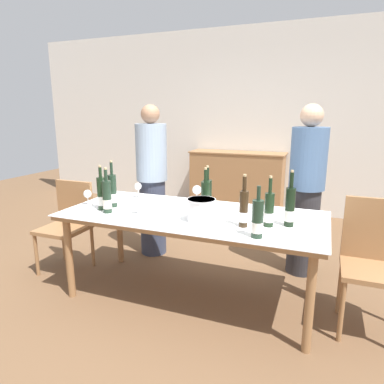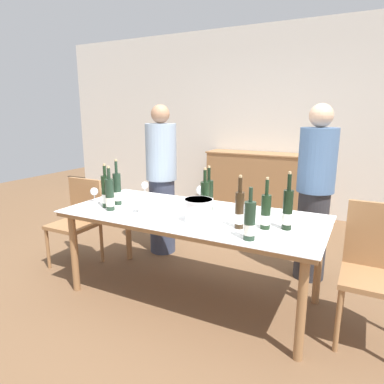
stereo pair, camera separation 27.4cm
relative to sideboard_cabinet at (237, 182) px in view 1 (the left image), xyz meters
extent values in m
plane|color=brown|center=(0.28, -2.62, -0.48)|extent=(12.00, 12.00, 0.00)
cube|color=silver|center=(0.28, 0.29, 0.92)|extent=(8.00, 0.10, 2.80)
cube|color=#996B42|center=(0.00, 0.00, -0.01)|extent=(1.41, 0.44, 0.93)
cube|color=#996B42|center=(0.00, 0.00, 0.47)|extent=(1.45, 0.46, 0.02)
cylinder|color=#996B42|center=(-0.67, -3.00, -0.13)|extent=(0.06, 0.06, 0.70)
cylinder|color=#996B42|center=(1.24, -3.00, -0.13)|extent=(0.06, 0.06, 0.70)
cylinder|color=#996B42|center=(-0.67, -2.24, -0.13)|extent=(0.06, 0.06, 0.70)
cylinder|color=#996B42|center=(1.24, -2.24, -0.13)|extent=(0.06, 0.06, 0.70)
cube|color=#996B42|center=(0.28, -2.62, 0.24)|extent=(2.08, 0.92, 0.04)
cube|color=white|center=(0.28, -2.62, 0.26)|extent=(2.11, 0.95, 0.01)
cylinder|color=white|center=(0.42, -2.78, 0.35)|extent=(0.21, 0.21, 0.17)
cylinder|color=white|center=(0.42, -2.78, 0.43)|extent=(0.22, 0.22, 0.01)
cylinder|color=black|center=(-0.47, -2.79, 0.40)|extent=(0.07, 0.07, 0.28)
cylinder|color=white|center=(-0.47, -2.79, 0.34)|extent=(0.07, 0.07, 0.08)
cylinder|color=black|center=(-0.47, -2.79, 0.58)|extent=(0.03, 0.03, 0.09)
cylinder|color=tan|center=(-0.47, -2.79, 0.63)|extent=(0.02, 0.02, 0.02)
cylinder|color=black|center=(0.40, -2.62, 0.40)|extent=(0.07, 0.07, 0.27)
cylinder|color=white|center=(0.40, -2.62, 0.34)|extent=(0.07, 0.07, 0.08)
cylinder|color=black|center=(0.40, -2.62, 0.58)|extent=(0.03, 0.03, 0.10)
cylinder|color=tan|center=(0.40, -2.62, 0.64)|extent=(0.02, 0.02, 0.02)
cylinder|color=black|center=(0.91, -2.71, 0.39)|extent=(0.07, 0.07, 0.25)
cylinder|color=white|center=(0.91, -2.71, 0.33)|extent=(0.07, 0.07, 0.07)
cylinder|color=black|center=(0.91, -2.71, 0.56)|extent=(0.02, 0.02, 0.11)
cylinder|color=tan|center=(0.91, -2.71, 0.62)|extent=(0.02, 0.02, 0.02)
cylinder|color=#1E3323|center=(-0.37, -2.85, 0.40)|extent=(0.07, 0.07, 0.27)
cylinder|color=silver|center=(-0.37, -2.85, 0.34)|extent=(0.07, 0.07, 0.07)
cylinder|color=#1E3323|center=(-0.37, -2.85, 0.57)|extent=(0.03, 0.03, 0.09)
cylinder|color=tan|center=(-0.37, -2.85, 0.63)|extent=(0.02, 0.02, 0.02)
cylinder|color=#1E3323|center=(-0.43, -2.68, 0.40)|extent=(0.07, 0.07, 0.28)
cylinder|color=white|center=(-0.43, -2.68, 0.34)|extent=(0.07, 0.07, 0.08)
cylinder|color=#1E3323|center=(-0.43, -2.68, 0.60)|extent=(0.02, 0.02, 0.11)
cylinder|color=tan|center=(-0.43, -2.68, 0.66)|extent=(0.02, 0.02, 0.02)
cylinder|color=black|center=(1.05, -2.66, 0.40)|extent=(0.07, 0.07, 0.28)
cylinder|color=white|center=(1.05, -2.66, 0.34)|extent=(0.07, 0.07, 0.08)
cylinder|color=black|center=(1.05, -2.66, 0.60)|extent=(0.03, 0.03, 0.11)
cylinder|color=tan|center=(1.05, -2.66, 0.67)|extent=(0.02, 0.02, 0.02)
cylinder|color=#1E3323|center=(0.88, -2.97, 0.39)|extent=(0.08, 0.08, 0.25)
cylinder|color=white|center=(0.88, -2.97, 0.33)|extent=(0.08, 0.08, 0.07)
cylinder|color=#1E3323|center=(0.88, -2.97, 0.56)|extent=(0.03, 0.03, 0.09)
cylinder|color=black|center=(0.36, -2.46, 0.39)|extent=(0.08, 0.08, 0.25)
cylinder|color=white|center=(0.36, -2.46, 0.33)|extent=(0.08, 0.08, 0.07)
cylinder|color=black|center=(0.36, -2.46, 0.57)|extent=(0.03, 0.03, 0.11)
cylinder|color=tan|center=(0.36, -2.46, 0.63)|extent=(0.02, 0.02, 0.02)
cylinder|color=#332314|center=(0.74, -2.79, 0.39)|extent=(0.06, 0.06, 0.26)
cylinder|color=white|center=(0.74, -2.79, 0.34)|extent=(0.06, 0.06, 0.07)
cylinder|color=#332314|center=(0.74, -2.79, 0.58)|extent=(0.03, 0.03, 0.11)
cylinder|color=tan|center=(0.74, -2.79, 0.64)|extent=(0.02, 0.02, 0.02)
cylinder|color=white|center=(-0.57, -2.54, 0.27)|extent=(0.07, 0.07, 0.00)
cylinder|color=white|center=(-0.57, -2.54, 0.30)|extent=(0.01, 0.01, 0.07)
sphere|color=white|center=(-0.57, -2.54, 0.37)|extent=(0.07, 0.07, 0.07)
cylinder|color=white|center=(-0.40, -2.31, 0.27)|extent=(0.06, 0.06, 0.00)
cylinder|color=white|center=(-0.40, -2.31, 0.31)|extent=(0.01, 0.01, 0.08)
sphere|color=white|center=(-0.40, -2.31, 0.37)|extent=(0.07, 0.07, 0.07)
cylinder|color=white|center=(-0.58, -2.64, 0.27)|extent=(0.06, 0.06, 0.00)
cylinder|color=white|center=(-0.58, -2.64, 0.30)|extent=(0.01, 0.01, 0.07)
sphere|color=white|center=(-0.58, -2.64, 0.36)|extent=(0.08, 0.08, 0.08)
cylinder|color=white|center=(-0.68, -2.71, 0.27)|extent=(0.07, 0.07, 0.00)
cylinder|color=white|center=(-0.68, -2.71, 0.30)|extent=(0.01, 0.01, 0.07)
sphere|color=white|center=(-0.68, -2.71, 0.36)|extent=(0.07, 0.07, 0.07)
cylinder|color=white|center=(0.20, -2.28, 0.27)|extent=(0.06, 0.06, 0.00)
cylinder|color=white|center=(0.20, -2.28, 0.31)|extent=(0.01, 0.01, 0.08)
sphere|color=white|center=(0.20, -2.28, 0.38)|extent=(0.08, 0.08, 0.08)
cylinder|color=white|center=(-0.12, -2.80, 0.27)|extent=(0.07, 0.07, 0.00)
cylinder|color=white|center=(-0.12, -2.80, 0.30)|extent=(0.01, 0.01, 0.07)
sphere|color=white|center=(-0.12, -2.80, 0.36)|extent=(0.08, 0.08, 0.08)
cylinder|color=#996B42|center=(1.45, -2.81, -0.25)|extent=(0.03, 0.03, 0.45)
cylinder|color=#996B42|center=(1.45, -2.44, -0.25)|extent=(0.03, 0.03, 0.45)
cube|color=#996B42|center=(1.63, -2.62, -0.01)|extent=(0.42, 0.42, 0.04)
cube|color=#996B42|center=(1.63, -2.43, 0.24)|extent=(0.42, 0.04, 0.46)
cylinder|color=#996B42|center=(-1.25, -2.81, -0.27)|extent=(0.03, 0.03, 0.42)
cylinder|color=#996B42|center=(-0.88, -2.81, -0.27)|extent=(0.03, 0.03, 0.42)
cylinder|color=#996B42|center=(-1.25, -2.44, -0.27)|extent=(0.03, 0.03, 0.42)
cylinder|color=#996B42|center=(-0.88, -2.44, -0.27)|extent=(0.03, 0.03, 0.42)
cube|color=#996B42|center=(-1.06, -2.62, -0.04)|extent=(0.42, 0.42, 0.04)
cube|color=#996B42|center=(-1.06, -2.43, 0.19)|extent=(0.42, 0.04, 0.42)
cylinder|color=#383F56|center=(-0.47, -1.89, -0.06)|extent=(0.28, 0.28, 0.83)
cylinder|color=#8C9EB2|center=(-0.47, -1.89, 0.65)|extent=(0.33, 0.33, 0.60)
sphere|color=#A37556|center=(-0.47, -1.89, 1.05)|extent=(0.20, 0.20, 0.20)
cylinder|color=#2D2D33|center=(1.11, -1.79, -0.06)|extent=(0.28, 0.28, 0.84)
cylinder|color=#4C6B93|center=(1.11, -1.79, 0.65)|extent=(0.33, 0.33, 0.57)
sphere|color=#DBAD89|center=(1.11, -1.79, 1.04)|extent=(0.21, 0.21, 0.21)
camera|label=1|loc=(1.26, -5.11, 1.07)|focal=32.00mm
camera|label=2|loc=(1.51, -4.99, 1.07)|focal=32.00mm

